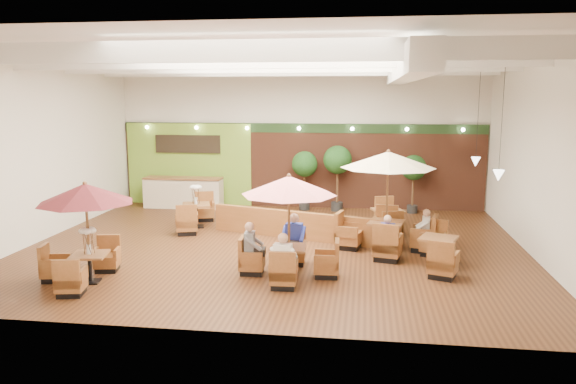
% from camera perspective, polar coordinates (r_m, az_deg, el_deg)
% --- Properties ---
extents(room, '(14.04, 14.00, 5.52)m').
position_cam_1_polar(room, '(16.79, 0.16, 7.60)').
color(room, '#381E0F').
rests_on(room, ground).
extents(service_counter, '(3.00, 0.75, 1.18)m').
position_cam_1_polar(service_counter, '(21.95, -10.57, -0.07)').
color(service_counter, beige).
rests_on(service_counter, ground).
extents(booth_divider, '(5.78, 2.00, 0.83)m').
position_cam_1_polar(booth_divider, '(16.85, 1.43, -3.44)').
color(booth_divider, brown).
rests_on(booth_divider, ground).
extents(table_0, '(2.28, 2.39, 2.37)m').
position_cam_1_polar(table_0, '(13.51, -19.99, -1.76)').
color(table_0, brown).
rests_on(table_0, ground).
extents(table_1, '(2.42, 2.42, 2.47)m').
position_cam_1_polar(table_1, '(13.20, 0.09, -1.45)').
color(table_1, brown).
rests_on(table_1, ground).
extents(table_2, '(2.87, 2.87, 2.82)m').
position_cam_1_polar(table_2, '(15.63, 10.08, 0.93)').
color(table_2, brown).
rests_on(table_2, ground).
extents(table_3, '(1.10, 2.76, 1.55)m').
position_cam_1_polar(table_3, '(18.62, -9.31, -2.04)').
color(table_3, brown).
rests_on(table_3, ground).
extents(table_4, '(1.09, 2.70, 0.95)m').
position_cam_1_polar(table_4, '(14.74, 14.98, -5.91)').
color(table_4, brown).
rests_on(table_4, ground).
extents(table_5, '(1.11, 2.77, 0.98)m').
position_cam_1_polar(table_5, '(17.77, 10.10, -3.04)').
color(table_5, brown).
rests_on(table_5, ground).
extents(topiary_0, '(0.96, 0.96, 2.23)m').
position_cam_1_polar(topiary_0, '(20.99, 1.70, 2.62)').
color(topiary_0, black).
rests_on(topiary_0, ground).
extents(topiary_1, '(1.06, 1.06, 2.45)m').
position_cam_1_polar(topiary_1, '(20.87, 5.05, 3.01)').
color(topiary_1, black).
rests_on(topiary_1, ground).
extents(topiary_2, '(0.92, 0.92, 2.14)m').
position_cam_1_polar(topiary_2, '(20.95, 12.63, 2.20)').
color(topiary_2, black).
rests_on(topiary_2, ground).
extents(diner_0, '(0.42, 0.34, 0.82)m').
position_cam_1_polar(diner_0, '(12.55, -0.47, -6.40)').
color(diner_0, white).
rests_on(diner_0, ground).
extents(diner_1, '(0.43, 0.36, 0.86)m').
position_cam_1_polar(diner_1, '(14.27, 0.58, -4.35)').
color(diner_1, '#2A3CB7').
rests_on(diner_1, ground).
extents(diner_2, '(0.34, 0.41, 0.82)m').
position_cam_1_polar(diner_2, '(13.56, -3.70, -5.19)').
color(diner_2, slate).
rests_on(diner_2, ground).
extents(diner_3, '(0.41, 0.36, 0.77)m').
position_cam_1_polar(diner_3, '(14.84, 10.09, -4.09)').
color(diner_3, '#2A3CB7').
rests_on(diner_3, ground).
extents(diner_4, '(0.32, 0.38, 0.74)m').
position_cam_1_polar(diner_4, '(15.92, 13.67, -3.32)').
color(diner_4, white).
rests_on(diner_4, ground).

